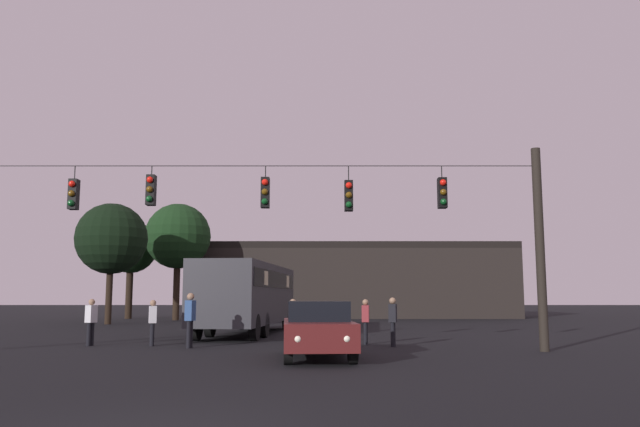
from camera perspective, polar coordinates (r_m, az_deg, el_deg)
name	(u,v)px	position (r m, az deg, el deg)	size (l,w,h in m)	color
ground_plane	(282,329)	(32.33, -3.53, -10.45)	(168.00, 168.00, 0.00)	black
overhead_signal_span	(256,228)	(19.35, -5.84, -1.36)	(17.77, 0.44, 6.25)	black
city_bus	(249,291)	(27.96, -6.48, -7.06)	(3.50, 11.18, 3.00)	#2D2D33
car_near_right	(318,328)	(17.04, -0.17, -10.43)	(2.03, 4.41, 1.52)	#511919
car_far_left	(231,311)	(37.63, -8.08, -8.77)	(2.19, 4.46, 1.52)	#2D2D33
pedestrian_crossing_left	(153,320)	(22.06, -14.98, -9.37)	(0.34, 0.42, 1.53)	black
pedestrian_crossing_center	(92,319)	(22.64, -20.11, -9.06)	(0.33, 0.41, 1.56)	black
pedestrian_crossing_right	(393,319)	(21.11, 6.71, -9.53)	(0.32, 0.41, 1.61)	black
pedestrian_near_bus	(191,317)	(20.83, -11.71, -9.19)	(0.31, 0.40, 1.75)	black
pedestrian_trailing	(293,320)	(20.94, -2.45, -9.67)	(0.32, 0.41, 1.56)	black
pedestrian_far_side	(366,319)	(21.96, 4.22, -9.58)	(0.29, 0.39, 1.54)	black
corner_building	(359,281)	(50.32, 3.54, -6.18)	(23.57, 8.92, 5.66)	black
tree_left_silhouette	(112,239)	(39.49, -18.44, -2.22)	(4.25, 4.25, 7.19)	black
tree_behind_building	(131,248)	(48.54, -16.81, -3.00)	(3.87, 3.87, 7.20)	black
tree_right_far	(179,237)	(44.86, -12.78, -2.07)	(4.56, 4.56, 8.09)	black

